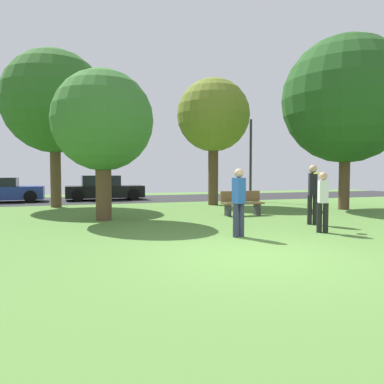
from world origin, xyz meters
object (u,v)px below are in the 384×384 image
(person_bystander, at_px, (239,199))
(street_lamp_post, at_px, (251,160))
(frisbee_disc, at_px, (319,173))
(person_catcher, at_px, (323,200))
(oak_tree_right, at_px, (103,121))
(maple_tree_far, at_px, (54,102))
(parked_car_black, at_px, (104,189))
(oak_tree_left, at_px, (213,116))
(park_bench, at_px, (242,203))
(person_thrower, at_px, (313,191))
(maple_tree_near, at_px, (346,100))
(parked_car_blue, at_px, (0,191))

(person_bystander, distance_m, street_lamp_post, 11.75)
(frisbee_disc, bearing_deg, person_catcher, -117.31)
(person_bystander, bearing_deg, oak_tree_right, 29.64)
(maple_tree_far, height_order, parked_car_black, maple_tree_far)
(person_catcher, bearing_deg, person_bystander, 114.61)
(maple_tree_far, bearing_deg, street_lamp_post, 1.48)
(frisbee_disc, bearing_deg, oak_tree_left, 88.73)
(parked_car_black, relative_size, park_bench, 2.73)
(person_thrower, bearing_deg, person_catcher, 0.00)
(oak_tree_left, bearing_deg, person_catcher, -93.10)
(maple_tree_near, xyz_separation_m, park_bench, (-5.18, -0.60, -4.20))
(person_catcher, xyz_separation_m, frisbee_disc, (0.29, 0.57, 0.69))
(parked_car_black, xyz_separation_m, park_bench, (4.05, -9.63, -0.18))
(parked_car_blue, relative_size, street_lamp_post, 0.95)
(person_catcher, bearing_deg, park_bench, 30.19)
(maple_tree_far, relative_size, frisbee_disc, 21.92)
(park_bench, bearing_deg, oak_tree_left, -98.72)
(maple_tree_near, relative_size, parked_car_black, 1.69)
(oak_tree_left, distance_m, parked_car_blue, 11.96)
(oak_tree_left, distance_m, park_bench, 5.97)
(person_bystander, height_order, parked_car_black, person_bystander)
(street_lamp_post, bearing_deg, maple_tree_near, -73.13)
(oak_tree_right, xyz_separation_m, park_bench, (4.99, -0.26, -2.81))
(person_catcher, bearing_deg, maple_tree_far, 61.40)
(park_bench, bearing_deg, maple_tree_far, -41.19)
(person_bystander, relative_size, park_bench, 1.05)
(maple_tree_near, distance_m, person_thrower, 6.62)
(oak_tree_right, height_order, person_bystander, oak_tree_right)
(maple_tree_near, xyz_separation_m, person_thrower, (-4.26, -3.52, -3.65))
(frisbee_disc, xyz_separation_m, park_bench, (-0.51, 3.71, -1.10))
(maple_tree_far, distance_m, frisbee_disc, 12.25)
(maple_tree_near, distance_m, parked_car_black, 13.52)
(oak_tree_right, relative_size, park_bench, 3.11)
(maple_tree_near, distance_m, frisbee_disc, 7.08)
(parked_car_blue, bearing_deg, park_bench, -45.62)
(oak_tree_left, relative_size, park_bench, 3.84)
(maple_tree_far, distance_m, person_thrower, 12.06)
(person_catcher, bearing_deg, person_thrower, 0.00)
(maple_tree_near, distance_m, parked_car_blue, 17.67)
(person_catcher, relative_size, parked_car_black, 0.37)
(person_thrower, bearing_deg, oak_tree_left, -150.93)
(frisbee_disc, distance_m, street_lamp_post, 10.21)
(person_catcher, xyz_separation_m, person_bystander, (-2.40, 0.11, 0.06))
(street_lamp_post, bearing_deg, person_catcher, -107.89)
(maple_tree_near, relative_size, person_bystander, 4.36)
(person_bystander, height_order, frisbee_disc, person_bystander)
(person_catcher, bearing_deg, parked_car_black, 44.35)
(maple_tree_far, relative_size, parked_car_blue, 1.67)
(oak_tree_left, bearing_deg, person_thrower, -88.24)
(parked_car_black, distance_m, park_bench, 10.45)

